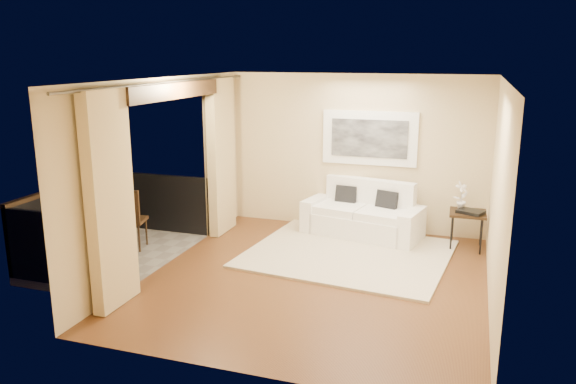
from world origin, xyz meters
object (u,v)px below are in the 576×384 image
at_px(side_table, 468,215).
at_px(balcony_chair_far, 128,215).
at_px(sofa, 364,217).
at_px(ice_bucket, 98,199).
at_px(balcony_chair_near, 93,218).
at_px(orchid, 461,196).
at_px(bistro_table, 105,212).

height_order(side_table, balcony_chair_far, balcony_chair_far).
height_order(sofa, ice_bucket, ice_bucket).
height_order(sofa, balcony_chair_near, balcony_chair_near).
xyz_separation_m(side_table, balcony_chair_near, (-5.36, -2.18, 0.07)).
distance_m(orchid, balcony_chair_near, 5.72).
bearing_deg(sofa, ice_bucket, -137.87).
bearing_deg(balcony_chair_far, sofa, -164.29).
relative_size(orchid, bistro_table, 0.59).
bearing_deg(side_table, bistro_table, -158.10).
xyz_separation_m(side_table, orchid, (-0.12, 0.10, 0.29)).
relative_size(side_table, balcony_chair_far, 0.61).
bearing_deg(bistro_table, sofa, 32.22).
relative_size(balcony_chair_far, balcony_chair_near, 0.95).
relative_size(sofa, bistro_table, 2.68).
relative_size(sofa, side_table, 3.45).
distance_m(orchid, balcony_chair_far, 5.25).
bearing_deg(balcony_chair_near, balcony_chair_far, 44.22).
xyz_separation_m(orchid, balcony_chair_near, (-5.24, -2.28, -0.22)).
height_order(side_table, orchid, orchid).
bearing_deg(sofa, orchid, 10.87).
bearing_deg(sofa, balcony_chair_far, -138.71).
bearing_deg(balcony_chair_near, sofa, 23.95).
bearing_deg(balcony_chair_far, side_table, -174.41).
bearing_deg(bistro_table, balcony_chair_far, 62.83).
bearing_deg(side_table, sofa, 175.46).
xyz_separation_m(balcony_chair_far, balcony_chair_near, (-0.33, -0.43, 0.03)).
xyz_separation_m(bistro_table, balcony_chair_near, (-0.16, -0.09, -0.08)).
relative_size(balcony_chair_far, ice_bucket, 4.96).
relative_size(sofa, orchid, 4.53).
distance_m(sofa, bistro_table, 4.19).
distance_m(sofa, side_table, 1.69).
relative_size(bistro_table, balcony_chair_far, 0.78).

